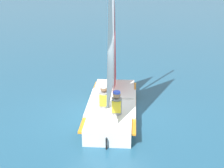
{
  "coord_description": "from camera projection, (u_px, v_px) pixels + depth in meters",
  "views": [
    {
      "loc": [
        5.0,
        7.77,
        4.47
      ],
      "look_at": [
        0.0,
        0.0,
        1.06
      ],
      "focal_mm": 50.0,
      "sensor_mm": 36.0,
      "label": 1
    }
  ],
  "objects": [
    {
      "name": "ground_plane",
      "position": [
        112.0,
        114.0,
        10.21
      ],
      "size": [
        260.0,
        260.0,
        0.0
      ],
      "primitive_type": "plane",
      "color": "#235675"
    },
    {
      "name": "sailboat_main",
      "position": [
        112.0,
        92.0,
        9.89
      ],
      "size": [
        3.62,
        4.1,
        5.83
      ],
      "rotation": [
        0.0,
        0.0,
        4.07
      ],
      "color": "white",
      "rests_on": "ground_plane"
    },
    {
      "name": "sailor_crew",
      "position": [
        117.0,
        108.0,
        9.15
      ],
      "size": [
        0.42,
        0.43,
        1.16
      ],
      "rotation": [
        0.0,
        0.0,
        4.07
      ],
      "color": "black",
      "rests_on": "ground_plane"
    },
    {
      "name": "sailor_helm",
      "position": [
        104.0,
        102.0,
        9.59
      ],
      "size": [
        0.42,
        0.43,
        1.16
      ],
      "rotation": [
        0.0,
        0.0,
        4.07
      ],
      "color": "black",
      "rests_on": "ground_plane"
    }
  ]
}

